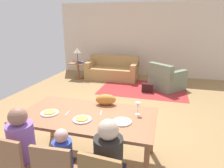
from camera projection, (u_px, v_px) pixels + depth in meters
ground_plane at (121, 108)px, 4.87m from camera, size 6.46×6.62×0.02m
back_wall at (142, 40)px, 7.55m from camera, size 6.46×0.10×2.70m
dining_table at (87, 118)px, 2.84m from camera, size 1.90×1.01×0.76m
plate_near_man at (50, 113)px, 2.84m from camera, size 0.25×0.25×0.02m
pizza_near_man at (50, 112)px, 2.84m from camera, size 0.17×0.17×0.01m
plate_near_child at (82, 119)px, 2.65m from camera, size 0.25×0.25×0.02m
pizza_near_child at (82, 118)px, 2.65m from camera, size 0.17×0.17×0.01m
plate_near_woman at (122, 122)px, 2.59m from camera, size 0.25×0.25×0.02m
wine_glass at (138, 106)px, 2.77m from camera, size 0.07×0.07×0.19m
fork at (67, 113)px, 2.85m from camera, size 0.03×0.15×0.01m
knife at (101, 113)px, 2.87m from camera, size 0.06×0.17×0.01m
dining_chair_man at (15, 163)px, 2.24m from camera, size 0.43×0.43×0.87m
person_man at (26, 152)px, 2.39m from camera, size 0.30×0.40×1.11m
person_child at (65, 166)px, 2.28m from camera, size 0.22×0.29×0.92m
cat at (106, 100)px, 3.13m from camera, size 0.35×0.22×0.17m
area_rug at (143, 88)px, 6.29m from camera, size 2.60×1.80×0.01m
couch at (112, 71)px, 7.30m from camera, size 1.83×0.86×0.82m
armchair at (166, 79)px, 6.17m from camera, size 1.20×1.20×0.82m
side_table at (78, 68)px, 7.36m from camera, size 0.56×0.56×0.58m
table_lamp at (77, 51)px, 7.17m from camera, size 0.26×0.26×0.54m
book_lower at (82, 63)px, 7.23m from camera, size 0.22×0.16×0.03m
book_upper at (81, 62)px, 7.21m from camera, size 0.22×0.16×0.03m
handbag at (147, 88)px, 5.93m from camera, size 0.32×0.16×0.26m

